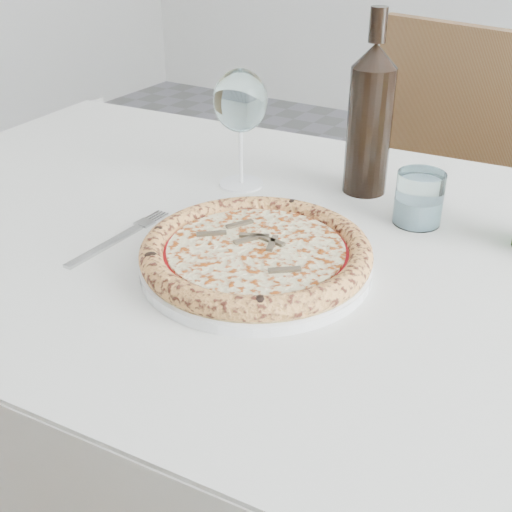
% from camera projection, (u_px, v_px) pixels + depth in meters
% --- Properties ---
extents(dining_table, '(1.55, 0.98, 0.76)m').
position_uv_depth(dining_table, '(291.00, 290.00, 0.96)').
color(dining_table, brown).
rests_on(dining_table, floor).
extents(chair_far, '(0.53, 0.53, 0.93)m').
position_uv_depth(chair_far, '(414.00, 193.00, 1.62)').
color(chair_far, brown).
rests_on(chair_far, floor).
extents(plate, '(0.30, 0.30, 0.02)m').
position_uv_depth(plate, '(256.00, 263.00, 0.84)').
color(plate, white).
rests_on(plate, dining_table).
extents(pizza, '(0.30, 0.30, 0.03)m').
position_uv_depth(pizza, '(256.00, 252.00, 0.83)').
color(pizza, tan).
rests_on(pizza, plate).
extents(fork, '(0.03, 0.21, 0.00)m').
position_uv_depth(fork, '(118.00, 238.00, 0.92)').
color(fork, '#AFAFAF').
rests_on(fork, dining_table).
extents(wine_glass, '(0.09, 0.09, 0.20)m').
position_uv_depth(wine_glass, '(240.00, 104.00, 1.03)').
color(wine_glass, white).
rests_on(wine_glass, dining_table).
extents(tumbler, '(0.07, 0.07, 0.08)m').
position_uv_depth(tumbler, '(419.00, 202.00, 0.95)').
color(tumbler, silver).
rests_on(tumbler, dining_table).
extents(wine_bottle, '(0.07, 0.07, 0.29)m').
position_uv_depth(wine_bottle, '(370.00, 118.00, 1.01)').
color(wine_bottle, black).
rests_on(wine_bottle, dining_table).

